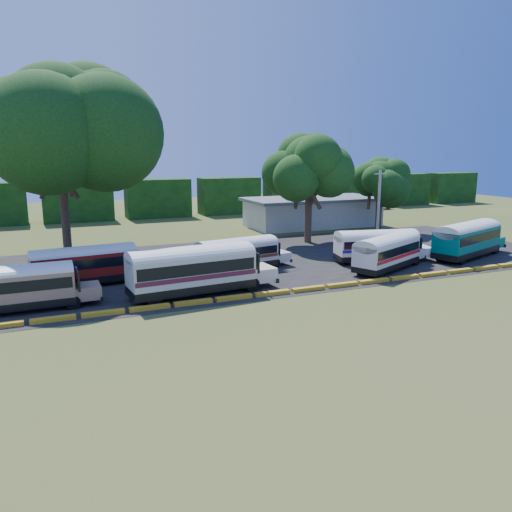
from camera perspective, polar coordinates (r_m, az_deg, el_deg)
name	(u,v)px	position (r m, az deg, el deg)	size (l,w,h in m)	color
ground	(297,297)	(36.61, 4.67, -4.64)	(160.00, 160.00, 0.00)	#3A4E1A
asphalt_strip	(248,262)	(47.58, -0.90, -0.69)	(64.00, 24.00, 0.02)	black
curb	(291,291)	(37.42, 3.97, -4.02)	(53.70, 0.45, 0.30)	yellow
terminal_building	(313,212)	(70.55, 6.52, 5.06)	(19.00, 9.00, 4.00)	#BAB8AA
treeline_backdrop	(158,198)	(81.09, -11.15, 6.49)	(130.00, 4.00, 6.00)	black
bus_beige	(14,285)	(36.28, -25.88, -3.04)	(9.58, 2.57, 3.13)	black
bus_red	(87,263)	(41.24, -18.72, -0.75)	(9.79, 3.38, 3.15)	black
bus_cream_west	(195,268)	(36.61, -7.01, -1.32)	(11.39, 3.71, 3.68)	black
bus_cream_east	(239,252)	(43.91, -1.94, 0.43)	(9.17, 3.70, 2.93)	black
bus_white_red	(388,251)	(45.52, 14.87, 0.61)	(9.71, 6.17, 3.16)	black
bus_white_blue	(378,244)	(48.63, 13.79, 1.34)	(9.73, 4.08, 3.11)	black
bus_teal	(468,237)	(53.40, 23.10, 1.97)	(11.13, 6.10, 3.57)	black
tree_west	(57,118)	(50.55, -21.75, 14.43)	(13.32, 13.32, 18.25)	#372B1B
tree_center	(309,164)	(57.27, 6.12, 10.42)	(8.40, 8.40, 12.10)	#372B1B
tree_east	(380,179)	(67.17, 14.02, 8.49)	(6.21, 6.21, 9.14)	#372B1B
utility_pole	(379,207)	(57.59, 13.84, 5.49)	(1.60, 0.30, 8.33)	gray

